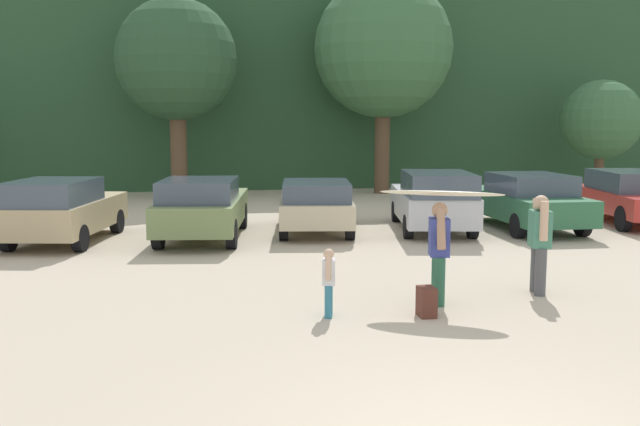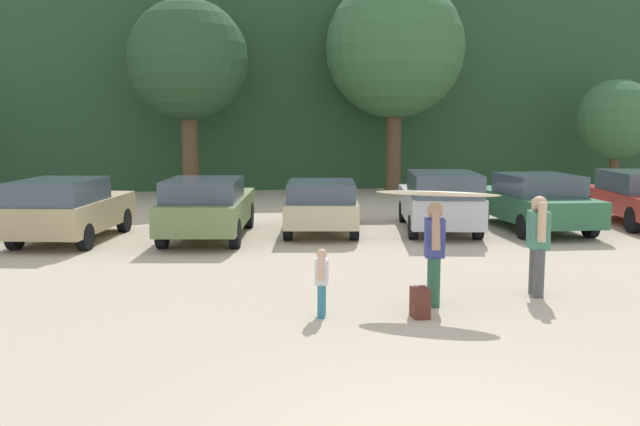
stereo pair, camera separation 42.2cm
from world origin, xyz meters
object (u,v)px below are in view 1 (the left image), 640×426
at_px(parked_car_silver, 433,200).
at_px(person_companion, 540,238).
at_px(parked_car_forest_green, 526,200).
at_px(person_adult, 439,247).
at_px(parked_car_tan, 62,209).
at_px(parked_car_olive_green, 203,207).
at_px(parked_car_champagne, 316,204).
at_px(backpack_dropped, 427,302).
at_px(surfboard_cream, 441,193).
at_px(parked_car_red, 629,195).
at_px(person_child, 329,278).

relative_size(parked_car_silver, person_companion, 2.80).
bearing_deg(parked_car_forest_green, person_adult, 146.61).
xyz_separation_m(parked_car_tan, parked_car_forest_green, (12.05, 0.25, -0.04)).
height_order(parked_car_olive_green, parked_car_champagne, parked_car_olive_green).
bearing_deg(backpack_dropped, surfboard_cream, 58.79).
distance_m(parked_car_silver, surfboard_cream, 7.48).
bearing_deg(person_companion, backpack_dropped, 36.47).
xyz_separation_m(parked_car_silver, surfboard_cream, (-2.30, -7.06, 0.94)).
xyz_separation_m(parked_car_tan, person_companion, (8.95, -6.57, 0.13)).
bearing_deg(parked_car_silver, person_companion, -173.81).
height_order(parked_car_tan, parked_car_champagne, parked_car_tan).
bearing_deg(parked_car_olive_green, parked_car_tan, 98.14).
distance_m(parked_car_olive_green, parked_car_red, 12.13).
distance_m(surfboard_cream, backpack_dropped, 1.81).
relative_size(parked_car_tan, parked_car_red, 0.90).
height_order(person_adult, person_companion, person_companion).
xyz_separation_m(parked_car_olive_green, parked_car_silver, (6.07, 0.23, 0.03)).
bearing_deg(parked_car_silver, parked_car_olive_green, 102.11).
xyz_separation_m(person_adult, backpack_dropped, (-0.42, -0.68, -0.71)).
xyz_separation_m(parked_car_tan, backpack_dropped, (6.63, -7.60, -0.60)).
xyz_separation_m(parked_car_olive_green, parked_car_red, (12.11, 0.69, -0.01)).
relative_size(person_child, surfboard_cream, 0.51).
relative_size(parked_car_olive_green, parked_car_red, 1.03).
bearing_deg(parked_car_olive_green, parked_car_silver, -79.93).
bearing_deg(parked_car_olive_green, parked_car_red, -78.80).
relative_size(parked_car_forest_green, person_child, 4.55).
bearing_deg(surfboard_cream, parked_car_tan, -18.62).
height_order(parked_car_tan, parked_car_silver, parked_car_silver).
relative_size(parked_car_tan, person_adult, 2.63).
xyz_separation_m(parked_car_tan, surfboard_cream, (7.10, -6.82, 0.96)).
height_order(parked_car_forest_green, surfboard_cream, surfboard_cream).
bearing_deg(person_child, parked_car_champagne, -85.47).
height_order(parked_car_red, person_adult, person_adult).
xyz_separation_m(person_companion, backpack_dropped, (-2.33, -1.03, -0.73)).
bearing_deg(person_adult, person_companion, -156.98).
bearing_deg(backpack_dropped, parked_car_forest_green, 55.35).
relative_size(parked_car_champagne, parked_car_silver, 0.94).
relative_size(parked_car_olive_green, parked_car_silver, 1.05).
bearing_deg(parked_car_silver, parked_car_red, -75.62).
bearing_deg(parked_car_forest_green, person_companion, 157.09).
bearing_deg(parked_car_champagne, parked_car_forest_green, -85.07).
bearing_deg(person_child, backpack_dropped, -177.07).
relative_size(parked_car_tan, backpack_dropped, 9.64).
xyz_separation_m(parked_car_olive_green, parked_car_champagne, (2.95, 0.56, -0.06)).
height_order(parked_car_tan, person_adult, person_adult).
bearing_deg(parked_car_tan, parked_car_olive_green, -78.86).
xyz_separation_m(parked_car_silver, parked_car_red, (6.05, 0.47, -0.04)).
distance_m(parked_car_forest_green, person_companion, 7.49).
bearing_deg(parked_car_champagne, parked_car_olive_green, 108.89).
distance_m(person_child, surfboard_cream, 2.34).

